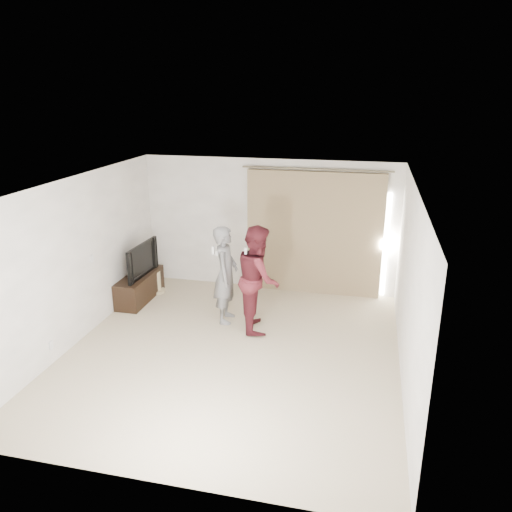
# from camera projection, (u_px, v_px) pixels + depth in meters

# --- Properties ---
(floor) EXTENTS (5.50, 5.50, 0.00)m
(floor) POSITION_uv_depth(u_px,v_px,m) (232.00, 352.00, 7.67)
(floor) COLOR #C4B693
(floor) RESTS_ON ground
(wall_back) EXTENTS (5.00, 0.04, 2.60)m
(wall_back) POSITION_uv_depth(u_px,v_px,m) (269.00, 225.00, 9.79)
(wall_back) COLOR white
(wall_back) RESTS_ON ground
(wall_left) EXTENTS (0.04, 5.50, 2.60)m
(wall_left) POSITION_uv_depth(u_px,v_px,m) (77.00, 261.00, 7.79)
(wall_left) COLOR white
(wall_left) RESTS_ON ground
(ceiling) EXTENTS (5.00, 5.50, 0.01)m
(ceiling) POSITION_uv_depth(u_px,v_px,m) (229.00, 185.00, 6.84)
(ceiling) COLOR silver
(ceiling) RESTS_ON wall_back
(curtain) EXTENTS (2.80, 0.11, 2.46)m
(curtain) POSITION_uv_depth(u_px,v_px,m) (314.00, 234.00, 9.56)
(curtain) COLOR #9A805E
(curtain) RESTS_ON ground
(tv_console) EXTENTS (0.45, 1.29, 0.50)m
(tv_console) POSITION_uv_depth(u_px,v_px,m) (140.00, 287.00, 9.52)
(tv_console) COLOR black
(tv_console) RESTS_ON ground
(tv) EXTENTS (0.19, 1.10, 0.63)m
(tv) POSITION_uv_depth(u_px,v_px,m) (138.00, 259.00, 9.34)
(tv) COLOR black
(tv) RESTS_ON tv_console
(scratching_post) EXTENTS (0.33, 0.33, 0.44)m
(scratching_post) POSITION_uv_depth(u_px,v_px,m) (156.00, 284.00, 9.87)
(scratching_post) COLOR tan
(scratching_post) RESTS_ON ground
(person_man) EXTENTS (0.47, 0.66, 1.70)m
(person_man) POSITION_uv_depth(u_px,v_px,m) (226.00, 275.00, 8.48)
(person_man) COLOR slate
(person_man) RESTS_ON ground
(person_woman) EXTENTS (0.90, 1.03, 1.79)m
(person_woman) POSITION_uv_depth(u_px,v_px,m) (258.00, 278.00, 8.20)
(person_woman) COLOR #521820
(person_woman) RESTS_ON ground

